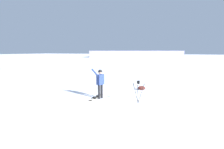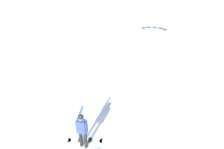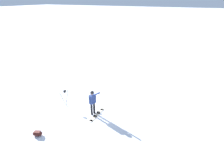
% 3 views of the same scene
% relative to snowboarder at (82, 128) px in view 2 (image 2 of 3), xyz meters
% --- Properties ---
extents(snowboarder, '(0.75, 0.46, 1.75)m').
position_rel_snowboarder_xyz_m(snowboarder, '(0.00, 0.00, 0.00)').
color(snowboarder, black).
rests_on(snowboarder, ground_plane).
extents(snowboard, '(0.28, 1.78, 0.10)m').
position_rel_snowboarder_xyz_m(snowboard, '(0.28, -0.00, -1.03)').
color(snowboard, beige).
rests_on(snowboard, ground_plane).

